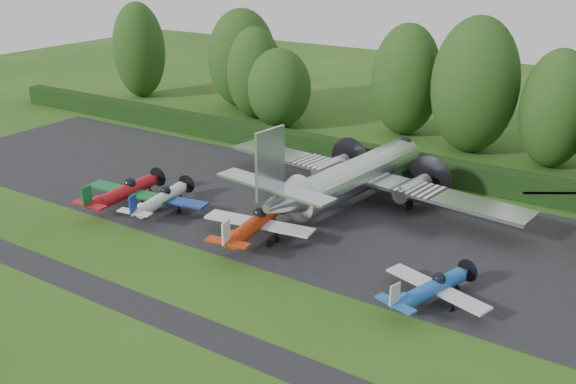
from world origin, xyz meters
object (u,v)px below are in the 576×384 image
Objects in this scene: light_plane_orange at (255,224)px; transport_plane at (354,176)px; light_plane_blue at (432,288)px; light_plane_white at (162,199)px; light_plane_red at (125,192)px.

transport_plane is at bearing 82.23° from light_plane_orange.
light_plane_orange reaches higher than light_plane_blue.
light_plane_orange is at bearing 9.05° from light_plane_white.
transport_plane is 14.05m from light_plane_white.
light_plane_orange is (-2.54, -8.91, -1.05)m from transport_plane.
light_plane_red is at bearing -159.30° from light_plane_white.
transport_plane is at bearing 117.39° from light_plane_blue.
light_plane_blue is at bearing 5.84° from light_plane_white.
light_plane_orange is (8.33, -0.08, 0.14)m from light_plane_white.
light_plane_white is at bearing 159.06° from light_plane_blue.
light_plane_white is 1.07× the size of light_plane_blue.
light_plane_orange is at bearing 156.94° from light_plane_blue.
light_plane_red is at bearing 160.98° from light_plane_blue.
light_plane_orange is at bearing -113.05° from transport_plane.
light_plane_white is at bearing 14.73° from light_plane_red.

